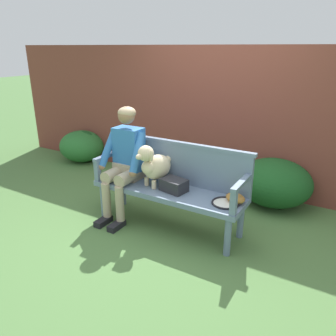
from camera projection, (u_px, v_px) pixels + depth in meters
The scene contains 14 objects.
ground_plane at pixel (168, 226), 3.90m from camera, with size 40.00×40.00×0.00m, color #4C753D.
brick_garden_fence at pixel (223, 118), 4.83m from camera, with size 8.00×0.30×2.02m, color brown.
hedge_bush_mid_right at pixel (274, 182), 4.34m from camera, with size 0.98×0.89×0.62m, color #194C1E.
hedge_bush_far_left at pixel (82, 146), 6.02m from camera, with size 0.82×0.77×0.56m, color #286B2D.
hedge_bush_far_right at pixel (84, 146), 6.03m from camera, with size 0.73×0.53×0.56m, color #194C1E.
garden_bench at pixel (168, 194), 3.76m from camera, with size 1.77×0.51×0.48m.
bench_backrest at pixel (178, 162), 3.83m from camera, with size 1.81×0.06×0.50m.
bench_armrest_left_end at pixel (104, 162), 3.99m from camera, with size 0.06×0.51×0.28m.
bench_armrest_right_end at pixel (239, 191), 3.19m from camera, with size 0.06×0.51×0.28m.
person_seated at pixel (125, 158), 3.91m from camera, with size 0.56×0.66×1.35m.
dog_on_bench at pixel (154, 165), 3.74m from camera, with size 0.33×0.50×0.50m.
tennis_racket at pixel (227, 202), 3.39m from camera, with size 0.35×0.58×0.03m.
baseball_glove at pixel (235, 198), 3.40m from camera, with size 0.22×0.17×0.09m, color #9E6B2D.
sports_bag at pixel (174, 185), 3.65m from camera, with size 0.28×0.20×0.14m, color #232328.
Camera 1 is at (1.74, -2.95, 1.99)m, focal length 35.24 mm.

